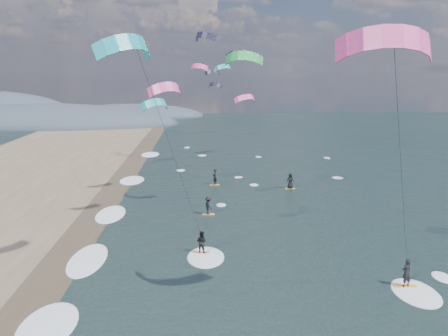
{
  "coord_description": "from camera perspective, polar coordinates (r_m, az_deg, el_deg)",
  "views": [
    {
      "loc": [
        -2.29,
        -17.91,
        12.98
      ],
      "look_at": [
        -1.0,
        12.0,
        7.0
      ],
      "focal_mm": 40.0,
      "sensor_mm": 36.0,
      "label": 1
    }
  ],
  "objects": [
    {
      "name": "kitesurfer_near_b",
      "position": [
        29.91,
        -7.21,
        5.23
      ],
      "size": [
        6.85,
        9.13,
        15.34
      ],
      "color": "#F6A02B",
      "rests_on": "ground"
    },
    {
      "name": "bg_kite_field",
      "position": [
        72.75,
        -0.98,
        11.15
      ],
      "size": [
        14.46,
        66.75,
        9.64
      ],
      "color": "teal",
      "rests_on": "ground"
    },
    {
      "name": "far_kitesurfers",
      "position": [
        50.84,
        1.66,
        -2.49
      ],
      "size": [
        10.22,
        12.66,
        1.85
      ],
      "color": "#F6A02B",
      "rests_on": "ground"
    },
    {
      "name": "kitesurfer_near_a",
      "position": [
        24.47,
        19.3,
        7.49
      ],
      "size": [
        7.79,
        8.43,
        15.34
      ],
      "color": "#F6A02B",
      "rests_on": "ground"
    },
    {
      "name": "shoreline_surf",
      "position": [
        36.16,
        -16.17,
        -10.21
      ],
      "size": [
        2.4,
        79.4,
        0.11
      ],
      "color": "white",
      "rests_on": "ground"
    },
    {
      "name": "wet_sand_strip",
      "position": [
        32.28,
        -20.3,
        -13.15
      ],
      "size": [
        3.0,
        240.0,
        0.0
      ],
      "primitive_type": "cube",
      "color": "#382D23",
      "rests_on": "ground"
    },
    {
      "name": "coastal_hills",
      "position": [
        133.41,
        -21.13,
        4.96
      ],
      "size": [
        80.0,
        41.0,
        15.0
      ],
      "color": "#3D4756",
      "rests_on": "ground"
    }
  ]
}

